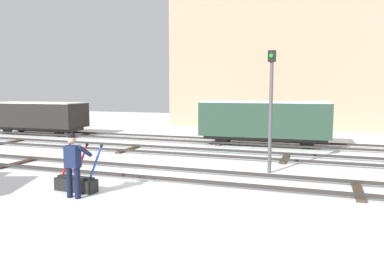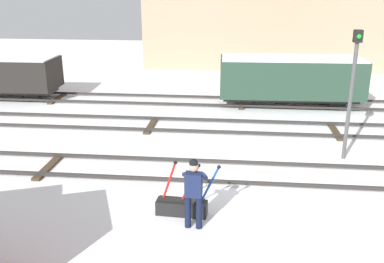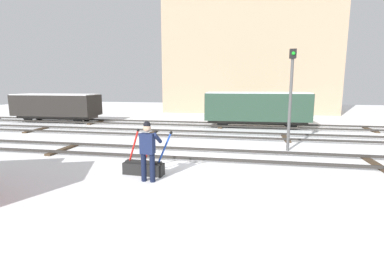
% 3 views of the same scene
% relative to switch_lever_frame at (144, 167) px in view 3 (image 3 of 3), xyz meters
% --- Properties ---
extents(ground_plane, '(60.00, 60.00, 0.00)m').
position_rel_switch_lever_frame_xyz_m(ground_plane, '(1.47, 2.38, -0.24)').
color(ground_plane, white).
extents(track_main_line, '(44.00, 1.94, 0.18)m').
position_rel_switch_lever_frame_xyz_m(track_main_line, '(1.47, 2.38, -0.13)').
color(track_main_line, '#2D2B28').
rests_on(track_main_line, ground_plane).
extents(track_siding_near, '(44.00, 1.94, 0.18)m').
position_rel_switch_lever_frame_xyz_m(track_siding_near, '(1.47, 6.63, -0.14)').
color(track_siding_near, '#2D2B28').
rests_on(track_siding_near, ground_plane).
extents(track_siding_far, '(44.00, 1.94, 0.18)m').
position_rel_switch_lever_frame_xyz_m(track_siding_far, '(1.47, 10.29, -0.13)').
color(track_siding_far, '#2D2B28').
rests_on(track_siding_far, ground_plane).
extents(switch_lever_frame, '(1.56, 0.44, 1.40)m').
position_rel_switch_lever_frame_xyz_m(switch_lever_frame, '(0.00, 0.00, 0.00)').
color(switch_lever_frame, black).
rests_on(switch_lever_frame, ground_plane).
extents(rail_worker, '(0.56, 0.65, 1.71)m').
position_rel_switch_lever_frame_xyz_m(rail_worker, '(0.33, -0.54, 0.72)').
color(rail_worker, '#111831').
rests_on(rail_worker, ground_plane).
extents(signal_post, '(0.24, 0.32, 4.05)m').
position_rel_switch_lever_frame_xyz_m(signal_post, '(4.72, 4.06, 2.22)').
color(signal_post, '#4C4C4C').
rests_on(signal_post, ground_plane).
extents(apartment_building, '(16.08, 6.11, 11.93)m').
position_rel_switch_lever_frame_xyz_m(apartment_building, '(3.12, 21.10, 5.73)').
color(apartment_building, tan).
rests_on(apartment_building, ground_plane).
extents(freight_car_near_switch, '(6.36, 2.39, 2.21)m').
position_rel_switch_lever_frame_xyz_m(freight_car_near_switch, '(3.64, 10.29, 1.04)').
color(freight_car_near_switch, '#2D2B28').
rests_on(freight_car_near_switch, ground_plane).
extents(freight_car_far_end, '(5.93, 2.26, 2.00)m').
position_rel_switch_lever_frame_xyz_m(freight_car_far_end, '(-10.30, 10.29, 0.94)').
color(freight_car_far_end, '#2D2B28').
rests_on(freight_car_far_end, ground_plane).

